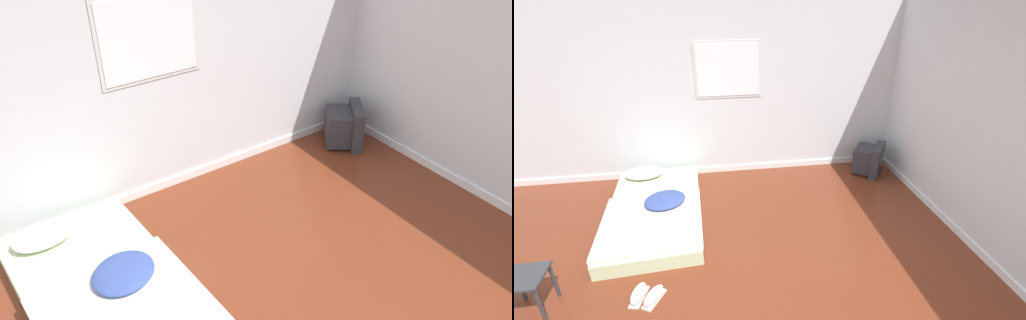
{
  "view_description": "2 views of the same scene",
  "coord_description": "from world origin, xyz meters",
  "views": [
    {
      "loc": [
        -1.55,
        -1.02,
        3.04
      ],
      "look_at": [
        0.52,
        1.96,
        0.68
      ],
      "focal_mm": 35.0,
      "sensor_mm": 36.0,
      "label": 1
    },
    {
      "loc": [
        -0.11,
        -1.96,
        2.56
      ],
      "look_at": [
        0.51,
        1.99,
        0.61
      ],
      "focal_mm": 24.0,
      "sensor_mm": 36.0,
      "label": 2
    }
  ],
  "objects": [
    {
      "name": "wall_back",
      "position": [
        0.0,
        2.97,
        1.29
      ],
      "size": [
        7.57,
        0.08,
        2.6
      ],
      "color": "silver",
      "rests_on": "ground_plane"
    },
    {
      "name": "crt_tv",
      "position": [
        2.18,
        2.54,
        0.23
      ],
      "size": [
        0.59,
        0.6,
        0.47
      ],
      "color": "#333338",
      "rests_on": "ground_plane"
    },
    {
      "name": "mattress_bed",
      "position": [
        -0.98,
        1.8,
        0.12
      ],
      "size": [
        1.23,
        2.07,
        0.32
      ],
      "color": "beige",
      "rests_on": "ground_plane"
    }
  ]
}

